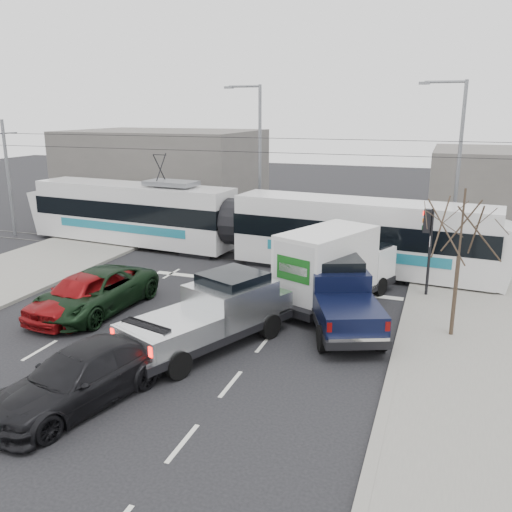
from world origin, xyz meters
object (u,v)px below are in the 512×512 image
(street_lamp_far, at_px, (257,151))
(silver_pickup, at_px, (215,312))
(tram, at_px, (236,223))
(street_lamp_near, at_px, (455,159))
(dark_car, at_px, (80,377))
(box_truck, at_px, (334,267))
(navy_pickup, at_px, (340,295))
(traffic_signal, at_px, (428,233))
(green_car, at_px, (95,292))
(red_car, at_px, (82,294))
(bare_tree, at_px, (461,230))

(street_lamp_far, relative_size, silver_pickup, 1.36)
(tram, distance_m, silver_pickup, 11.03)
(street_lamp_near, distance_m, dark_car, 21.68)
(street_lamp_near, xyz_separation_m, box_truck, (-4.23, -9.40, -3.58))
(street_lamp_far, xyz_separation_m, navy_pickup, (7.95, -13.66, -3.95))
(traffic_signal, height_order, street_lamp_near, street_lamp_near)
(green_car, distance_m, dark_car, 7.00)
(box_truck, relative_size, red_car, 1.35)
(street_lamp_near, height_order, navy_pickup, street_lamp_near)
(navy_pickup, bearing_deg, bare_tree, -19.74)
(traffic_signal, bearing_deg, street_lamp_far, 138.28)
(tram, relative_size, navy_pickup, 4.32)
(tram, height_order, dark_car, tram)
(street_lamp_near, bearing_deg, red_car, -133.08)
(bare_tree, xyz_separation_m, street_lamp_near, (-0.29, 11.50, 1.32))
(traffic_signal, relative_size, street_lamp_near, 0.40)
(red_car, bearing_deg, dark_car, -46.70)
(street_lamp_near, relative_size, tram, 0.35)
(street_lamp_far, xyz_separation_m, box_truck, (7.27, -11.40, -3.58))
(box_truck, height_order, dark_car, box_truck)
(bare_tree, distance_m, silver_pickup, 8.45)
(traffic_signal, xyz_separation_m, silver_pickup, (-6.27, -7.09, -1.61))
(tram, distance_m, navy_pickup, 10.29)
(silver_pickup, height_order, green_car, silver_pickup)
(dark_car, bearing_deg, street_lamp_near, 80.66)
(box_truck, distance_m, green_car, 9.39)
(street_lamp_near, height_order, box_truck, street_lamp_near)
(bare_tree, relative_size, box_truck, 0.77)
(traffic_signal, distance_m, tram, 10.30)
(green_car, bearing_deg, red_car, -110.38)
(street_lamp_near, bearing_deg, bare_tree, -88.58)
(box_truck, bearing_deg, street_lamp_far, 145.34)
(traffic_signal, relative_size, navy_pickup, 0.61)
(navy_pickup, distance_m, green_car, 9.33)
(dark_car, bearing_deg, silver_pickup, 83.84)
(green_car, bearing_deg, box_truck, 27.63)
(street_lamp_near, relative_size, box_truck, 1.38)
(street_lamp_far, relative_size, dark_car, 1.74)
(bare_tree, bearing_deg, navy_pickup, -177.66)
(street_lamp_near, distance_m, silver_pickup, 16.72)
(bare_tree, height_order, dark_car, bare_tree)
(street_lamp_near, xyz_separation_m, dark_car, (-8.98, -19.25, -4.36))
(bare_tree, relative_size, traffic_signal, 1.39)
(street_lamp_near, bearing_deg, dark_car, -115.01)
(bare_tree, xyz_separation_m, silver_pickup, (-7.40, -3.09, -2.66))
(silver_pickup, height_order, red_car, silver_pickup)
(street_lamp_near, distance_m, green_car, 18.93)
(navy_pickup, bearing_deg, traffic_signal, 34.81)
(silver_pickup, distance_m, green_car, 5.76)
(bare_tree, height_order, street_lamp_far, street_lamp_far)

